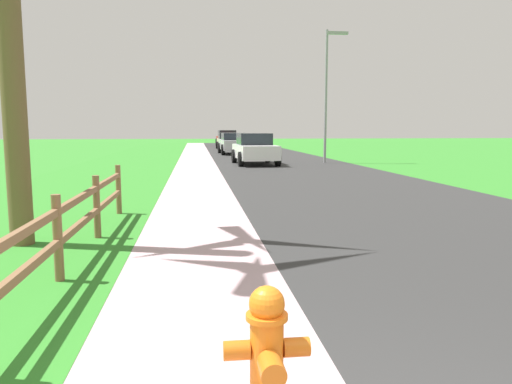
% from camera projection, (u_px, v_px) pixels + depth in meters
% --- Properties ---
extents(ground_plane, '(120.00, 120.00, 0.00)m').
position_uv_depth(ground_plane, '(215.00, 162.00, 26.67)').
color(ground_plane, '#318128').
extents(road_asphalt, '(7.00, 66.00, 0.01)m').
position_uv_depth(road_asphalt, '(272.00, 159.00, 29.07)').
color(road_asphalt, '#2D2D2D').
rests_on(road_asphalt, ground).
extents(curb_concrete, '(6.00, 66.00, 0.01)m').
position_uv_depth(curb_concrete, '(161.00, 160.00, 28.28)').
color(curb_concrete, '#BA9BA2').
rests_on(curb_concrete, ground).
extents(grass_verge, '(5.00, 66.00, 0.00)m').
position_uv_depth(grass_verge, '(134.00, 160.00, 28.09)').
color(grass_verge, '#318128').
rests_on(grass_verge, ground).
extents(fire_hydrant, '(0.56, 0.47, 0.81)m').
position_uv_depth(fire_hydrant, '(267.00, 347.00, 3.17)').
color(fire_hydrant, orange).
rests_on(fire_hydrant, ground).
extents(rail_fence, '(0.11, 9.47, 1.04)m').
position_uv_depth(rail_fence, '(57.00, 231.00, 5.78)').
color(rail_fence, brown).
rests_on(rail_fence, ground).
extents(parked_suv_white, '(2.16, 4.29, 1.56)m').
position_uv_depth(parked_suv_white, '(255.00, 149.00, 24.80)').
color(parked_suv_white, white).
rests_on(parked_suv_white, ground).
extents(parked_car_silver, '(2.19, 4.70, 1.49)m').
position_uv_depth(parked_car_silver, '(234.00, 143.00, 34.87)').
color(parked_car_silver, '#B7BABF').
rests_on(parked_car_silver, ground).
extents(parked_car_beige, '(2.17, 4.54, 1.43)m').
position_uv_depth(parked_car_beige, '(229.00, 141.00, 43.22)').
color(parked_car_beige, '#C6B793').
rests_on(parked_car_beige, ground).
extents(parked_car_red, '(2.24, 4.68, 1.62)m').
position_uv_depth(parked_car_red, '(227.00, 138.00, 50.20)').
color(parked_car_red, maroon).
rests_on(parked_car_red, ground).
extents(street_lamp, '(1.17, 0.20, 6.80)m').
position_uv_depth(street_lamp, '(328.00, 85.00, 25.34)').
color(street_lamp, gray).
rests_on(street_lamp, ground).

